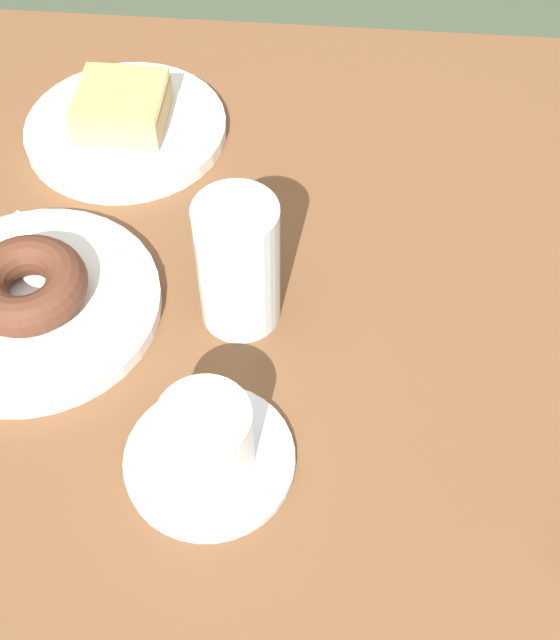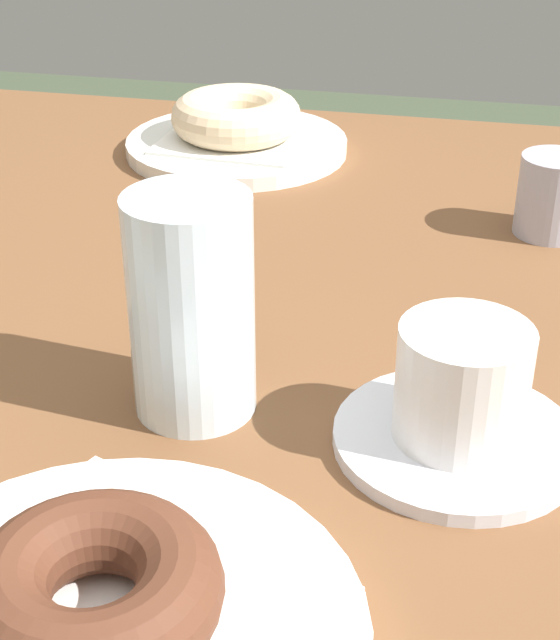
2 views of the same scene
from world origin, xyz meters
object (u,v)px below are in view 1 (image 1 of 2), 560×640
Objects in this scene: plate_glazed_square at (126,129)px; donut_glazed_square at (122,106)px; plate_chocolate_ring at (35,305)px; coffee_cup at (207,444)px; donut_chocolate_ring at (27,285)px; water_glass at (238,265)px.

donut_glazed_square is at bearing -45.00° from plate_glazed_square.
plate_glazed_square is (0.03, 0.25, 0.00)m from plate_chocolate_ring.
plate_chocolate_ring is 1.06× the size of plate_glazed_square.
coffee_cup is (0.18, -0.14, 0.02)m from plate_chocolate_ring.
plate_chocolate_ring is 2.52× the size of donut_glazed_square.
plate_chocolate_ring is at bearing 0.00° from donut_chocolate_ring.
water_glass reaches higher than donut_chocolate_ring.
plate_glazed_square is 2.38× the size of donut_glazed_square.
coffee_cup is (0.18, -0.14, -0.01)m from donut_chocolate_ring.
water_glass is at bearing 4.45° from donut_chocolate_ring.
donut_glazed_square is at bearing 82.05° from donut_chocolate_ring.
donut_chocolate_ring is 0.25m from donut_glazed_square.
donut_chocolate_ring is at bearing -97.95° from donut_glazed_square.
donut_glazed_square is at bearing 123.40° from water_glass.
coffee_cup is (-0.01, -0.15, -0.04)m from water_glass.
donut_glazed_square is at bearing 110.71° from coffee_cup.
donut_chocolate_ring is at bearing -175.55° from water_glass.
donut_glazed_square reaches higher than plate_glazed_square.
donut_chocolate_ring is 0.23m from coffee_cup.
donut_glazed_square is 0.67× the size of coffee_cup.
donut_chocolate_ring is 0.25m from plate_glazed_square.
plate_chocolate_ring is 2.14× the size of donut_chocolate_ring.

